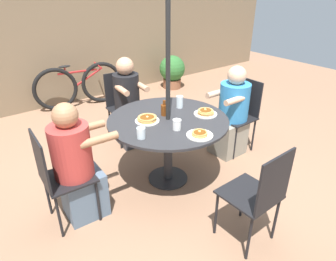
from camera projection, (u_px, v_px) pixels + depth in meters
name	position (u px, v px, depth m)	size (l,w,h in m)	color
ground_plane	(168.00, 178.00, 3.40)	(12.00, 12.00, 0.00)	#8C664C
back_fence	(63.00, 51.00, 5.10)	(10.00, 0.06, 1.82)	#7A664C
patio_table	(168.00, 128.00, 3.11)	(1.25, 1.25, 0.74)	#28282B
umbrella_pole	(168.00, 73.00, 2.84)	(0.05, 0.05, 2.45)	black
patio_chair_north	(123.00, 103.00, 4.04)	(0.45, 0.45, 0.92)	black
diner_north	(128.00, 106.00, 3.90)	(0.36, 0.50, 1.17)	#3D3D42
patio_chair_east	(57.00, 174.00, 2.57)	(0.43, 0.43, 0.92)	black
diner_east	(77.00, 168.00, 2.66)	(0.55, 0.36, 1.15)	slate
patio_chair_south	(259.00, 193.00, 2.35)	(0.42, 0.42, 0.92)	black
patio_chair_west	(241.00, 111.00, 3.79)	(0.42, 0.42, 0.92)	black
diner_west	(231.00, 115.00, 3.70)	(0.50, 0.36, 1.13)	gray
pancake_plate_a	(206.00, 113.00, 3.15)	(0.25, 0.25, 0.06)	silver
pancake_plate_b	(147.00, 119.00, 3.00)	(0.25, 0.25, 0.06)	silver
pancake_plate_c	(200.00, 134.00, 2.73)	(0.25, 0.25, 0.05)	silver
syrup_bottle	(164.00, 109.00, 3.12)	(0.10, 0.07, 0.17)	#602D0F
coffee_cup	(177.00, 125.00, 2.83)	(0.08, 0.08, 0.10)	white
drinking_glass_a	(141.00, 133.00, 2.68)	(0.08, 0.08, 0.10)	silver
drinking_glass_b	(180.00, 102.00, 3.30)	(0.08, 0.08, 0.13)	silver
bicycle	(80.00, 85.00, 5.16)	(1.52, 0.44, 0.75)	black
potted_shrub	(172.00, 71.00, 6.04)	(0.51, 0.51, 0.66)	brown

